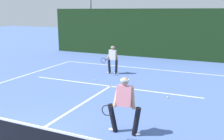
{
  "coord_description": "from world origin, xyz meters",
  "views": [
    {
      "loc": [
        4.78,
        -4.07,
        3.4
      ],
      "look_at": [
        0.5,
        5.42,
        1.0
      ],
      "focal_mm": 41.67,
      "sensor_mm": 36.0,
      "label": 1
    }
  ],
  "objects_px": {
    "player_near": "(124,103)",
    "tennis_ball": "(168,97)",
    "player_far": "(113,59)",
    "tennis_ball_extra": "(96,80)"
  },
  "relations": [
    {
      "from": "player_near",
      "to": "player_far",
      "type": "height_order",
      "value": "player_near"
    },
    {
      "from": "player_far",
      "to": "tennis_ball",
      "type": "distance_m",
      "value": 4.69
    },
    {
      "from": "tennis_ball",
      "to": "tennis_ball_extra",
      "type": "bearing_deg",
      "value": 164.33
    },
    {
      "from": "player_near",
      "to": "tennis_ball",
      "type": "xyz_separation_m",
      "value": [
        0.46,
        3.54,
        -0.87
      ]
    },
    {
      "from": "player_near",
      "to": "player_far",
      "type": "relative_size",
      "value": 1.06
    },
    {
      "from": "player_near",
      "to": "player_far",
      "type": "bearing_deg",
      "value": -66.42
    },
    {
      "from": "tennis_ball_extra",
      "to": "tennis_ball",
      "type": "bearing_deg",
      "value": -15.67
    },
    {
      "from": "player_near",
      "to": "tennis_ball",
      "type": "distance_m",
      "value": 3.68
    },
    {
      "from": "player_near",
      "to": "tennis_ball",
      "type": "height_order",
      "value": "player_near"
    },
    {
      "from": "tennis_ball",
      "to": "tennis_ball_extra",
      "type": "distance_m",
      "value": 3.95
    }
  ]
}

